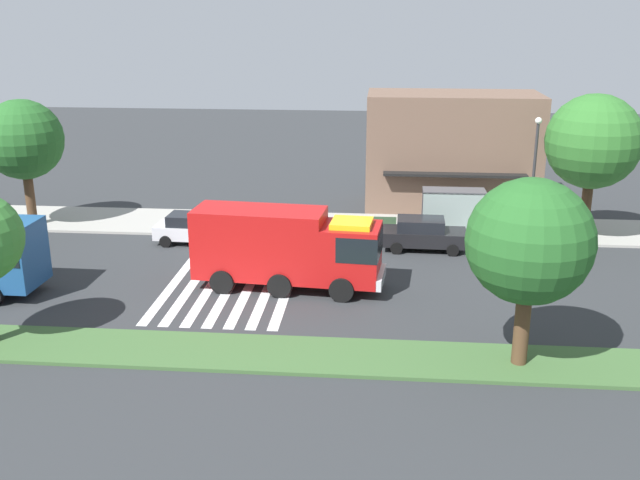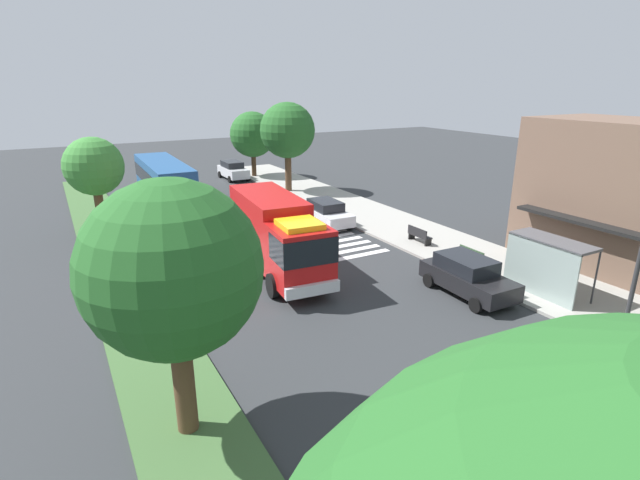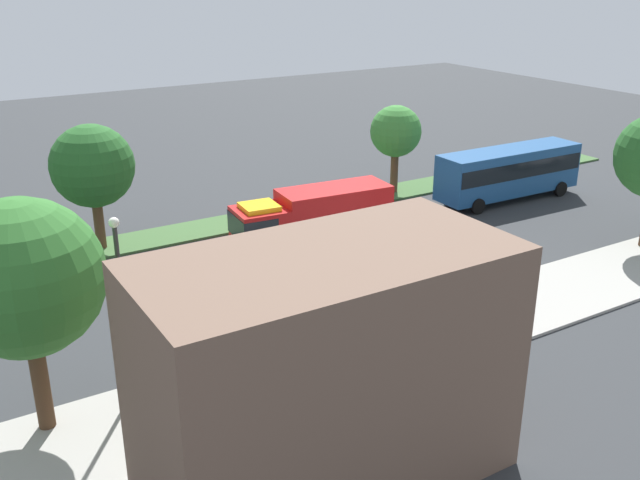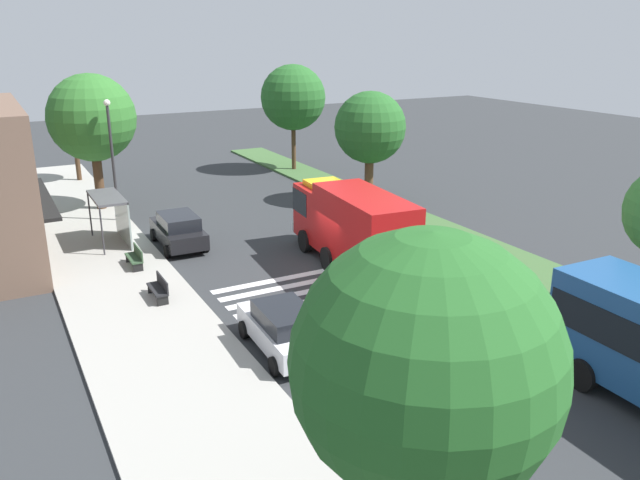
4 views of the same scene
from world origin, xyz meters
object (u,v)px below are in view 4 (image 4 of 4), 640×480
Objects in this scene: parked_car_mid at (284,328)px; median_tree_center at (293,98)px; bus_stop_shelter at (115,209)px; parked_car_east at (178,230)px; street_lamp at (112,151)px; sidewalk_tree_east at (92,118)px; sidewalk_tree_far_east at (72,121)px; bench_west_of_shelter at (159,288)px; median_tree_west at (370,128)px; fire_truck at (350,223)px; bench_near_shelter at (135,257)px; sidewalk_tree_west at (426,366)px.

median_tree_center is (26.10, -13.14, 4.75)m from parked_car_mid.
parked_car_east is at bearing -124.02° from bus_stop_shelter.
parked_car_east is at bearing 2.21° from parked_car_mid.
street_lamp is at bearing 117.52° from median_tree_center.
sidewalk_tree_east is (3.04, 0.40, 1.48)m from street_lamp.
sidewalk_tree_far_east is at bearing 0.00° from sidewalk_tree_east.
bus_stop_shelter is (14.26, 2.67, 1.04)m from parked_car_mid.
parked_car_east is 6.90m from bench_west_of_shelter.
street_lamp is 11.73m from sidewalk_tree_far_east.
parked_car_mid is 6.66m from bench_west_of_shelter.
sidewalk_tree_far_east is at bearing -1.70° from bus_stop_shelter.
street_lamp is at bearing -172.51° from sidewalk_tree_east.
median_tree_west is at bearing -38.45° from parked_car_mid.
sidewalk_tree_far_east is 21.27m from median_tree_west.
fire_truck is 17.78m from sidewalk_tree_east.
parked_car_mid is 14.54m from bus_stop_shelter.
street_lamp reaches higher than bench_near_shelter.
sidewalk_tree_far_east is (23.93, -0.47, 3.78)m from bench_west_of_shelter.
bench_west_of_shelter is at bearing 120.21° from median_tree_west.
street_lamp is at bearing -4.07° from bench_west_of_shelter.
parked_car_east is 19.52m from median_tree_center.
sidewalk_tree_east is at bearing 34.02° from fire_truck.
median_tree_west reaches higher than sidewalk_tree_far_east.
median_tree_center is at bearing -72.83° from sidewalk_tree_east.
parked_car_east is (12.46, -0.00, 0.03)m from parked_car_mid.
street_lamp is (12.21, -0.87, 3.49)m from bench_west_of_shelter.
sidewalk_tree_east is at bearing 107.17° from median_tree_center.
sidewalk_tree_east is 16.06m from median_tree_center.
parked_car_mid is 0.60× the size of sidewalk_tree_west.
sidewalk_tree_far_east reaches higher than bus_stop_shelter.
sidewalk_tree_far_east is at bearing -1.12° from bench_west_of_shelter.
parked_car_east is 3.37m from bus_stop_shelter.
parked_car_mid is 2.76× the size of bench_west_of_shelter.
median_tree_center reaches higher than bench_near_shelter.
median_tree_west is (15.30, -13.14, 3.86)m from parked_car_mid.
street_lamp reaches higher than parked_car_east.
parked_car_mid is 0.65× the size of street_lamp.
bench_near_shelter is 0.23× the size of median_tree_west.
sidewalk_tree_west is (-16.43, -0.47, 4.58)m from bench_west_of_shelter.
median_tree_west reaches higher than bench_west_of_shelter.
bench_west_of_shelter is (-4.16, 0.00, 0.00)m from bench_near_shelter.
parked_car_east is 10.29m from sidewalk_tree_east.
median_tree_center is at bearing -104.38° from sidewalk_tree_far_east.
bus_stop_shelter is at bearing 176.22° from sidewalk_tree_east.
sidewalk_tree_east reaches higher than parked_car_east.
parked_car_mid is at bearing -12.01° from sidewalk_tree_west.
parked_car_east is at bearing -50.50° from bench_near_shelter.
parked_car_east is at bearing -22.77° from bench_west_of_shelter.
bench_near_shelter is at bearing 130.90° from parked_car_east.
sidewalk_tree_east is at bearing 15.28° from parked_car_east.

